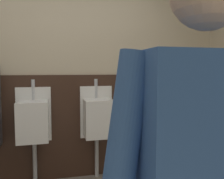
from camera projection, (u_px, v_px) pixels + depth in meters
wall_back at (66, 65)px, 3.01m from camera, size 4.59×0.12×2.84m
wainscot_band_back at (67, 127)px, 3.00m from camera, size 3.99×0.03×1.29m
urinal_middle at (33, 120)px, 2.76m from camera, size 0.40×0.34×1.24m
urinal_right at (98, 117)px, 2.94m from camera, size 0.40×0.34×1.24m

